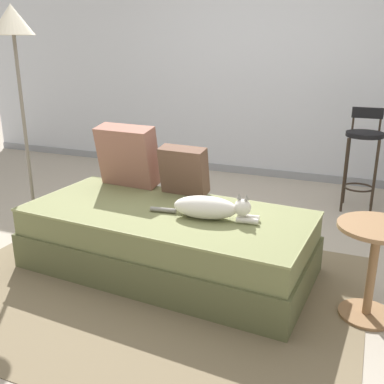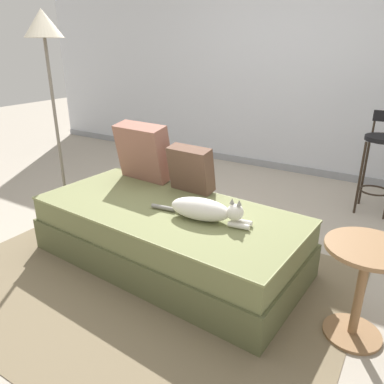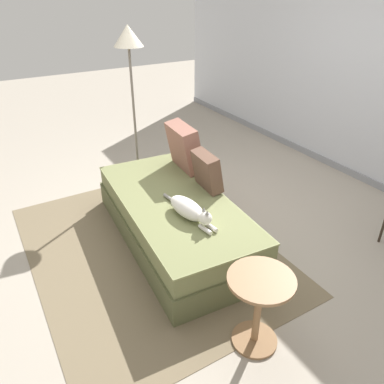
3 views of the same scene
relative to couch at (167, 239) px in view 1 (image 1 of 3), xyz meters
The scene contains 11 objects.
ground_plane 0.46m from the couch, 90.00° to the left, with size 16.00×16.00×0.00m, color #A89E8E.
wall_back_panel 2.86m from the couch, 90.00° to the left, with size 8.00×0.10×2.60m, color silver.
wall_baseboard_trim 2.60m from the couch, 90.00° to the left, with size 8.00×0.02×0.09m, color gray.
area_rug 0.37m from the couch, 90.00° to the right, with size 2.69×2.03×0.01m, color #75664C.
couch is the anchor object (origin of this frame).
throw_pillow_corner 0.80m from the couch, 142.30° to the left, with size 0.48×0.28×0.49m.
throw_pillow_middle 0.55m from the couch, 93.82° to the left, with size 0.37×0.21×0.37m.
cat 0.44m from the couch, ahead, with size 0.75×0.22×0.19m.
bar_stool_near_window 2.20m from the couch, 56.94° to the left, with size 0.34×0.34×0.96m.
side_table 1.35m from the couch, ahead, with size 0.44×0.44×0.58m.
floor_lamp 1.88m from the couch, behind, with size 0.32×0.32×1.81m.
Camera 1 is at (1.25, -3.00, 1.53)m, focal length 42.00 mm.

